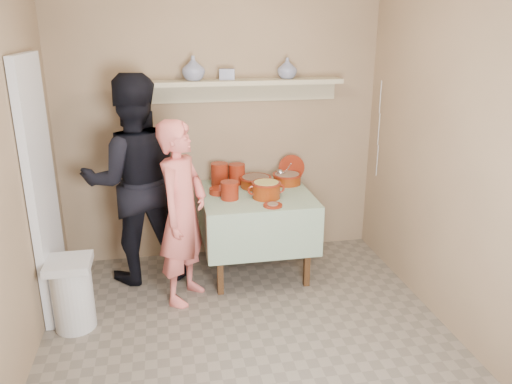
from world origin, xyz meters
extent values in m
plane|color=#716659|center=(0.00, 0.00, 0.00)|extent=(3.50, 3.50, 0.00)
cube|color=silver|center=(-1.46, 0.95, 1.00)|extent=(0.06, 0.70, 2.00)
cylinder|color=maroon|center=(-0.04, 1.56, 0.87)|extent=(0.16, 0.16, 0.21)
cylinder|color=maroon|center=(0.13, 1.59, 0.85)|extent=(0.16, 0.16, 0.19)
cylinder|color=maroon|center=(0.00, 1.16, 0.84)|extent=(0.16, 0.16, 0.16)
cylinder|color=maroon|center=(-0.08, 1.32, 0.79)|extent=(0.18, 0.18, 0.05)
cylinder|color=maroon|center=(0.66, 1.61, 0.88)|extent=(0.25, 0.06, 0.25)
imported|color=navy|center=(0.61, 1.63, 1.81)|extent=(0.18, 0.18, 0.18)
imported|color=navy|center=(-0.24, 1.62, 1.83)|extent=(0.28, 0.28, 0.21)
cube|color=navy|center=(0.06, 1.64, 1.77)|extent=(0.15, 0.12, 0.10)
imported|color=#DB655E|center=(-0.42, 0.90, 0.76)|extent=(0.59, 0.66, 1.51)
imported|color=black|center=(-0.80, 1.37, 0.91)|extent=(0.96, 0.80, 1.82)
cube|color=#957A5B|center=(0.00, 1.76, 1.30)|extent=(3.00, 0.02, 2.60)
cube|color=#957A5B|center=(0.00, -1.76, 1.30)|extent=(3.00, 0.02, 2.60)
cube|color=#957A5B|center=(1.51, 0.00, 1.30)|extent=(0.02, 3.50, 2.60)
cube|color=#4C2D16|center=(-0.13, 0.90, 0.35)|extent=(0.05, 0.05, 0.71)
cube|color=#4C2D16|center=(0.63, 0.90, 0.35)|extent=(0.05, 0.05, 0.71)
cube|color=#4C2D16|center=(-0.13, 1.66, 0.35)|extent=(0.05, 0.05, 0.71)
cube|color=#4C2D16|center=(0.63, 1.66, 0.35)|extent=(0.05, 0.05, 0.71)
cube|color=#4C2D16|center=(0.25, 1.28, 0.73)|extent=(0.90, 0.90, 0.04)
cube|color=#1E592C|center=(0.25, 1.28, 0.76)|extent=(0.96, 0.96, 0.01)
cube|color=#1E592C|center=(0.25, 0.80, 0.54)|extent=(0.96, 0.01, 0.44)
cube|color=#1E592C|center=(0.25, 1.76, 0.54)|extent=(0.96, 0.01, 0.44)
cube|color=#1E592C|center=(-0.23, 1.28, 0.54)|extent=(0.01, 0.96, 0.44)
cube|color=#1E592C|center=(0.73, 1.28, 0.54)|extent=(0.01, 0.96, 0.44)
cylinder|color=#651D05|center=(0.28, 1.45, 0.81)|extent=(0.28, 0.28, 0.09)
cylinder|color=maroon|center=(0.28, 1.45, 0.85)|extent=(0.30, 0.30, 0.01)
cylinder|color=brown|center=(0.28, 1.45, 0.83)|extent=(0.25, 0.25, 0.05)
cylinder|color=#651D05|center=(0.59, 1.49, 0.81)|extent=(0.26, 0.26, 0.09)
cylinder|color=maroon|center=(0.59, 1.49, 0.85)|extent=(0.28, 0.28, 0.01)
cylinder|color=#8C6B54|center=(0.59, 1.49, 0.83)|extent=(0.23, 0.23, 0.05)
cylinder|color=silver|center=(0.57, 1.39, 0.94)|extent=(0.01, 0.22, 0.16)
sphere|color=silver|center=(0.53, 1.51, 0.87)|extent=(0.07, 0.07, 0.07)
cylinder|color=#651D05|center=(0.31, 1.13, 0.83)|extent=(0.24, 0.24, 0.14)
cylinder|color=maroon|center=(0.31, 1.13, 0.90)|extent=(0.25, 0.25, 0.01)
cylinder|color=tan|center=(0.31, 1.13, 0.88)|extent=(0.21, 0.21, 0.05)
torus|color=maroon|center=(0.19, 1.13, 0.84)|extent=(0.09, 0.02, 0.09)
torus|color=maroon|center=(0.43, 1.13, 0.84)|extent=(0.09, 0.02, 0.09)
cylinder|color=maroon|center=(0.32, 0.91, 0.77)|extent=(0.16, 0.16, 0.02)
cylinder|color=#8C6B54|center=(0.32, 0.91, 0.78)|extent=(0.09, 0.09, 0.01)
cube|color=tan|center=(0.20, 1.62, 1.70)|extent=(1.80, 0.25, 0.04)
cube|color=tan|center=(0.20, 1.74, 1.60)|extent=(1.80, 0.02, 0.18)
cylinder|color=silver|center=(-1.27, 0.61, 0.25)|extent=(0.30, 0.30, 0.50)
cube|color=silver|center=(-1.27, 0.61, 0.53)|extent=(0.32, 0.32, 0.06)
cylinder|color=silver|center=(1.47, 1.50, 1.55)|extent=(0.01, 0.01, 0.30)
cylinder|color=silver|center=(1.47, 1.48, 1.25)|extent=(0.01, 0.01, 0.30)
cylinder|color=silver|center=(1.47, 1.46, 0.95)|extent=(0.01, 0.01, 0.30)
camera|label=1|loc=(-0.54, -2.86, 2.19)|focal=35.00mm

